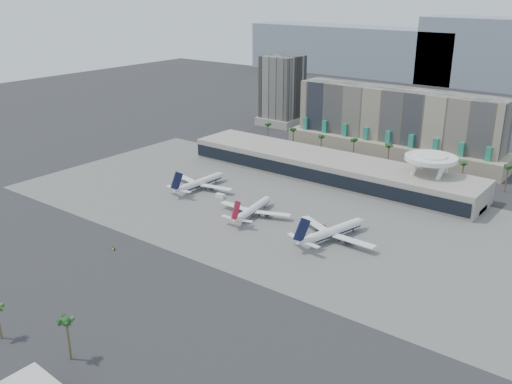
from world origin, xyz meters
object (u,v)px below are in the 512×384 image
Objects in this scene: airliner_centre at (253,209)px; taxiway_sign at (113,249)px; service_vehicle_b at (237,217)px; service_vehicle_a at (220,196)px; airliner_right at (333,231)px; airliner_left at (200,182)px.

taxiway_sign is (-23.21, -63.68, -2.78)m from airliner_centre.
service_vehicle_b reaches higher than taxiway_sign.
taxiway_sign is (4.40, -72.02, -0.59)m from service_vehicle_a.
airliner_right is 11.14× the size of service_vehicle_b.
airliner_left is 89.19m from airliner_right.
airliner_right is at bearing -9.86° from airliner_centre.
service_vehicle_b is 1.62× the size of taxiway_sign.
service_vehicle_b is at bearing -38.29° from service_vehicle_a.
service_vehicle_b is (41.95, -20.71, -2.55)m from airliner_left.
service_vehicle_b is at bearing -156.81° from airliner_right.
airliner_centre is (45.17, -12.74, -0.21)m from airliner_left.
service_vehicle_b is (24.39, -16.30, -0.14)m from service_vehicle_a.
taxiway_sign is at bearing -110.84° from service_vehicle_b.
airliner_left is at bearing -174.57° from airliner_right.
airliner_centre is 8.24× the size of service_vehicle_a.
service_vehicle_a reaches higher than service_vehicle_b.
airliner_centre is at bearing -166.63° from airliner_right.
taxiway_sign is (21.96, -76.42, -3.00)m from airliner_left.
service_vehicle_a is at bearing -12.91° from airliner_left.
airliner_right is at bearing 59.97° from taxiway_sign.
airliner_centre is 16.11× the size of taxiway_sign.
airliner_centre is 9.93× the size of service_vehicle_b.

